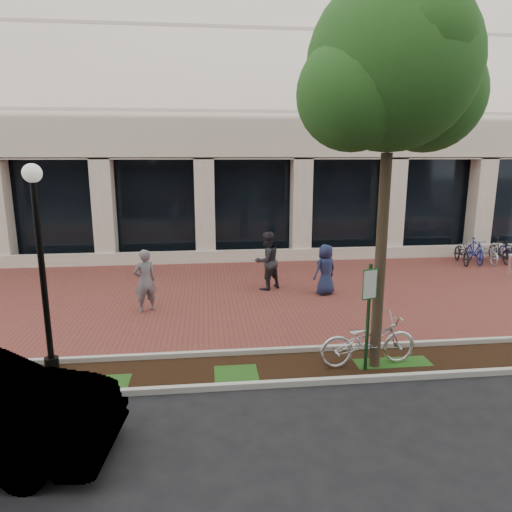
{
  "coord_description": "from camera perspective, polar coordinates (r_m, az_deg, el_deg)",
  "views": [
    {
      "loc": [
        -1.99,
        -13.84,
        4.3
      ],
      "look_at": [
        -0.53,
        -0.8,
        1.41
      ],
      "focal_mm": 32.0,
      "sensor_mm": 36.0,
      "label": 1
    }
  ],
  "objects": [
    {
      "name": "bollard",
      "position": [
        18.65,
        29.09,
        -1.06
      ],
      "size": [
        0.12,
        0.12,
        0.9
      ],
      "color": "silver",
      "rests_on": "ground"
    },
    {
      "name": "bike_rack_cluster",
      "position": [
        21.06,
        27.55,
        0.56
      ],
      "size": [
        3.52,
        1.85,
        1.03
      ],
      "rotation": [
        0.0,
        0.0,
        -0.12
      ],
      "color": "black",
      "rests_on": "ground"
    },
    {
      "name": "curb_plaza_side",
      "position": [
        10.45,
        5.25,
        -11.56
      ],
      "size": [
        40.0,
        0.12,
        0.12
      ],
      "primitive_type": "cube",
      "color": "beige",
      "rests_on": "ground"
    },
    {
      "name": "parking_sign",
      "position": [
        9.34,
        13.95,
        -5.77
      ],
      "size": [
        0.34,
        0.07,
        2.24
      ],
      "rotation": [
        0.0,
        0.0,
        0.3
      ],
      "color": "#163D1A",
      "rests_on": "ground"
    },
    {
      "name": "ground",
      "position": [
        14.63,
        1.72,
        -4.67
      ],
      "size": [
        120.0,
        120.0,
        0.0
      ],
      "primitive_type": "plane",
      "color": "black",
      "rests_on": "ground"
    },
    {
      "name": "pedestrian_left",
      "position": [
        13.09,
        -13.72,
        -3.03
      ],
      "size": [
        0.77,
        0.68,
        1.78
      ],
      "primitive_type": "imported",
      "rotation": [
        0.0,
        0.0,
        3.63
      ],
      "color": "slate",
      "rests_on": "ground"
    },
    {
      "name": "pedestrian_mid",
      "position": [
        14.84,
        1.36,
        -0.6
      ],
      "size": [
        1.17,
        1.11,
        1.91
      ],
      "primitive_type": "imported",
      "rotation": [
        0.0,
        0.0,
        3.7
      ],
      "color": "#29292E",
      "rests_on": "ground"
    },
    {
      "name": "planting_strip",
      "position": [
        9.81,
        6.14,
        -13.61
      ],
      "size": [
        40.0,
        1.5,
        0.01
      ],
      "primitive_type": "cube",
      "color": "black",
      "rests_on": "ground"
    },
    {
      "name": "brick_plaza",
      "position": [
        14.63,
        1.72,
        -4.65
      ],
      "size": [
        40.0,
        9.0,
        0.01
      ],
      "primitive_type": "cube",
      "color": "brown",
      "rests_on": "ground"
    },
    {
      "name": "curb_street_side",
      "position": [
        9.14,
        7.2,
        -15.33
      ],
      "size": [
        40.0,
        0.12,
        0.12
      ],
      "primitive_type": "cube",
      "color": "beige",
      "rests_on": "ground"
    },
    {
      "name": "street_tree",
      "position": [
        9.32,
        16.81,
        20.64
      ],
      "size": [
        3.75,
        3.12,
        7.48
      ],
      "color": "#483929",
      "rests_on": "ground"
    },
    {
      "name": "lamppost",
      "position": [
        9.73,
        -25.29,
        -0.31
      ],
      "size": [
        0.36,
        0.36,
        4.16
      ],
      "color": "black",
      "rests_on": "ground"
    },
    {
      "name": "locked_bicycle",
      "position": [
        9.9,
        13.83,
        -10.21
      ],
      "size": [
        2.14,
        0.9,
        1.1
      ],
      "primitive_type": "imported",
      "rotation": [
        0.0,
        0.0,
        1.66
      ],
      "color": "silver",
      "rests_on": "ground"
    },
    {
      "name": "pedestrian_right",
      "position": [
        14.49,
        8.67,
        -1.69
      ],
      "size": [
        0.93,
        0.81,
        1.61
      ],
      "primitive_type": "imported",
      "rotation": [
        0.0,
        0.0,
        3.6
      ],
      "color": "#1E274C",
      "rests_on": "ground"
    },
    {
      "name": "near_office_building",
      "position": [
        25.07,
        -1.85,
        25.68
      ],
      "size": [
        40.0,
        12.12,
        16.0
      ],
      "color": "beige",
      "rests_on": "ground"
    }
  ]
}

